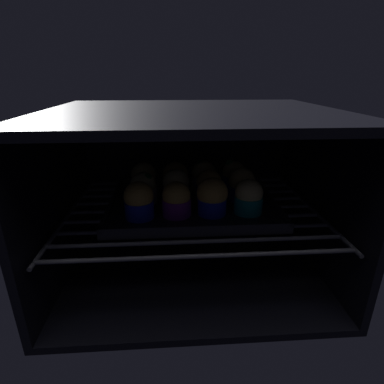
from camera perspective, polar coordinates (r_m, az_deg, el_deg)
oven_cavity at (r=71.33cm, az=-0.17°, el=0.64°), size 59.00×47.00×37.00cm
oven_rack at (r=68.72cm, az=0.07°, el=-3.26°), size 54.80×42.00×0.80cm
baking_tray at (r=69.34cm, az=0.00°, el=-2.05°), size 36.22×28.92×2.20cm
muffin_row0_col0 at (r=60.93cm, az=-9.92°, el=-1.66°), size 5.87×5.87×7.50cm
muffin_row0_col1 at (r=61.17cm, az=-2.92°, el=-1.50°), size 5.87×5.87×7.13cm
muffin_row0_col2 at (r=61.63cm, az=3.81°, el=-0.95°), size 6.34×6.34×7.75cm
muffin_row0_col3 at (r=63.26cm, az=10.58°, el=-1.00°), size 5.87×5.87×7.23cm
muffin_row1_col0 at (r=68.11cm, az=-9.07°, el=0.67°), size 5.87×5.87×6.97cm
muffin_row1_col1 at (r=67.81cm, az=-2.98°, el=1.08°), size 5.91×5.91×7.45cm
muffin_row1_col2 at (r=68.42cm, az=3.17°, el=1.06°), size 5.87×5.87×7.21cm
muffin_row1_col3 at (r=69.19cm, az=9.27°, el=1.30°), size 5.88×5.88×7.61cm
muffin_row2_col0 at (r=74.72cm, az=-9.06°, el=2.61°), size 5.93×5.93×7.26cm
muffin_row2_col1 at (r=74.31cm, az=-3.11°, el=2.69°), size 6.27×6.27×7.18cm
muffin_row2_col2 at (r=75.17cm, az=2.18°, el=3.04°), size 6.00×6.00×7.22cm
muffin_row2_col3 at (r=76.34cm, az=7.77°, el=3.06°), size 5.87×5.87×7.54cm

